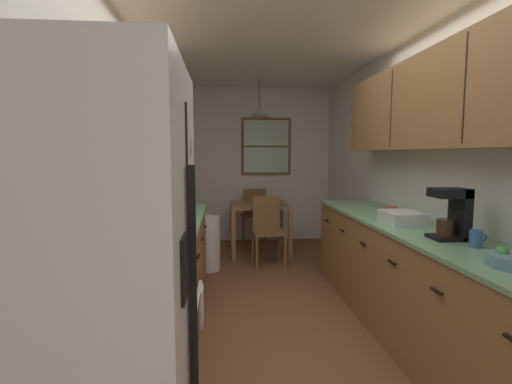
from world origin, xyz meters
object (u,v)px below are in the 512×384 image
(microwave_over_range, at_px, (112,126))
(trash_bin, at_px, (207,243))
(storage_canister, at_px, (152,219))
(mug_spare, at_px, (476,239))
(coffee_maker, at_px, (453,213))
(dish_rack, at_px, (402,218))
(dining_table, at_px, (259,211))
(mug_by_coffeemaker, at_px, (393,212))
(refrigerator, at_px, (102,301))
(dining_chair_far, at_px, (254,212))
(dining_chair_near, at_px, (268,227))
(stove_range, at_px, (140,323))

(microwave_over_range, height_order, trash_bin, microwave_over_range)
(storage_canister, bearing_deg, mug_spare, -15.64)
(storage_canister, bearing_deg, coffee_maker, -10.00)
(dish_rack, bearing_deg, dining_table, 109.26)
(coffee_maker, relative_size, mug_spare, 3.05)
(microwave_over_range, height_order, mug_by_coffeemaker, microwave_over_range)
(refrigerator, bearing_deg, dining_chair_far, 78.18)
(dining_chair_far, bearing_deg, storage_canister, -106.35)
(refrigerator, bearing_deg, dining_chair_near, 72.63)
(dish_rack, bearing_deg, coffee_maker, -82.76)
(storage_canister, relative_size, coffee_maker, 0.60)
(storage_canister, bearing_deg, refrigerator, -88.52)
(dining_chair_far, distance_m, coffee_maker, 3.97)
(mug_spare, bearing_deg, dining_chair_near, 109.20)
(microwave_over_range, distance_m, dining_chair_near, 3.11)
(trash_bin, xyz_separation_m, mug_by_coffeemaker, (1.69, -1.53, 0.61))
(dining_table, distance_m, mug_by_coffeemaker, 2.55)
(dining_table, height_order, storage_canister, storage_canister)
(trash_bin, height_order, mug_by_coffeemaker, mug_by_coffeemaker)
(microwave_over_range, relative_size, mug_spare, 5.10)
(microwave_over_range, relative_size, coffee_maker, 1.67)
(dining_table, relative_size, mug_by_coffeemaker, 7.16)
(dining_chair_near, relative_size, trash_bin, 1.32)
(microwave_over_range, relative_size, dish_rack, 1.67)
(dining_chair_near, height_order, trash_bin, dining_chair_near)
(dining_chair_near, distance_m, mug_spare, 2.91)
(coffee_maker, bearing_deg, dining_table, 107.25)
(dining_chair_far, distance_m, mug_by_coffeemaker, 3.18)
(dining_table, relative_size, trash_bin, 1.29)
(coffee_maker, xyz_separation_m, mug_by_coffeemaker, (-0.03, 0.81, -0.12))
(coffee_maker, bearing_deg, mug_spare, -85.80)
(microwave_over_range, xyz_separation_m, mug_spare, (2.14, -0.06, -0.66))
(refrigerator, bearing_deg, stove_range, 92.07)
(refrigerator, distance_m, dining_table, 4.15)
(storage_canister, xyz_separation_m, dish_rack, (1.95, 0.19, -0.05))
(dining_chair_near, relative_size, dining_chair_far, 1.00)
(coffee_maker, bearing_deg, dining_chair_near, 110.39)
(dining_table, distance_m, dish_rack, 2.77)
(refrigerator, relative_size, mug_spare, 16.15)
(refrigerator, distance_m, storage_canister, 1.23)
(storage_canister, relative_size, mug_by_coffeemaker, 1.66)
(mug_spare, bearing_deg, microwave_over_range, 178.32)
(dining_chair_near, distance_m, trash_bin, 0.82)
(stove_range, xyz_separation_m, mug_by_coffeemaker, (1.98, 0.96, 0.48))
(trash_bin, distance_m, coffee_maker, 2.99)
(microwave_over_range, xyz_separation_m, storage_canister, (0.11, 0.51, -0.61))
(coffee_maker, height_order, mug_by_coffeemaker, coffee_maker)
(coffee_maker, height_order, mug_spare, coffee_maker)
(microwave_over_range, height_order, dining_chair_far, microwave_over_range)
(microwave_over_range, distance_m, mug_by_coffeemaker, 2.39)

